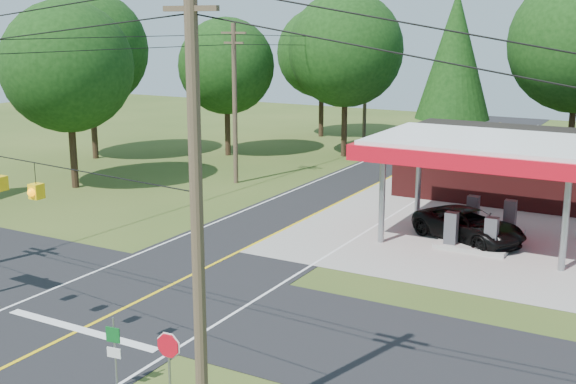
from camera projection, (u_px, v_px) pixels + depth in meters
The scene contains 13 objects.
ground at pixel (151, 296), 27.12m from camera, with size 120.00×120.00×0.00m, color #324A1A.
main_highway at pixel (151, 295), 27.12m from camera, with size 8.00×120.00×0.02m, color black.
cross_road at pixel (151, 295), 27.11m from camera, with size 70.00×7.00×0.02m, color black.
lane_center_yellow at pixel (151, 295), 27.11m from camera, with size 0.15×110.00×0.00m, color yellow.
gas_canopy at pixel (486, 152), 32.88m from camera, with size 10.60×7.40×4.88m.
convenience_store at pixel (545, 167), 41.42m from camera, with size 16.40×7.55×3.80m.
utility_pole_near_right at pixel (197, 207), 16.24m from camera, with size 1.80×0.30×11.50m.
utility_pole_far_left at pixel (235, 102), 45.01m from camera, with size 1.80×0.30×10.00m.
utility_pole_north at pixel (365, 89), 58.83m from camera, with size 0.30×0.30×9.50m.
treeline_backdrop at pixel (404, 64), 45.38m from camera, with size 70.27×51.59×13.30m.
suv_car at pixel (469, 226), 33.68m from camera, with size 5.47×5.47×1.52m, color black.
octagonal_stop_sign at pixel (169, 352), 18.93m from camera, with size 0.75×0.10×2.14m.
route_sign_post at pixel (114, 347), 19.90m from camera, with size 0.44×0.11×2.14m.
Camera 1 is at (17.00, -19.70, 10.01)m, focal length 45.00 mm.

